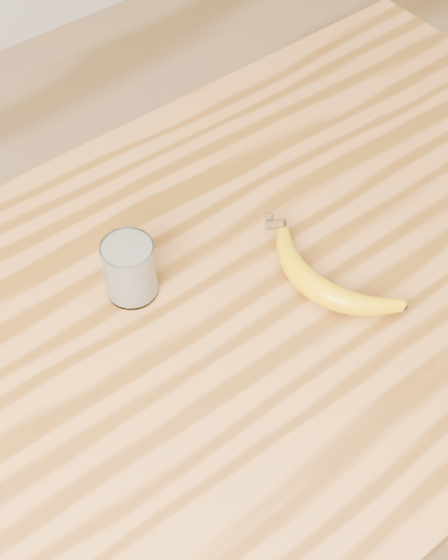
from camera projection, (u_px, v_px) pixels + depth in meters
table at (284, 320)px, 1.20m from camera, size 1.20×0.80×0.90m
smoothie_glass at (130, 269)px, 1.04m from camera, size 0.07×0.07×0.09m
banana at (317, 289)px, 1.05m from camera, size 0.16×0.31×0.04m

